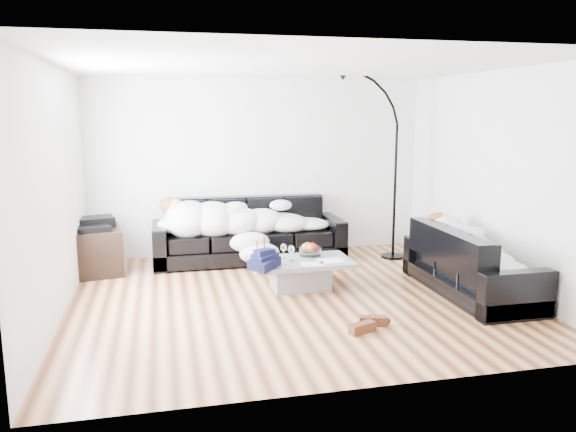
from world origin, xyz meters
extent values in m
plane|color=brown|center=(0.00, 0.00, 0.00)|extent=(5.00, 5.00, 0.00)
cube|color=silver|center=(0.00, 2.25, 1.30)|extent=(5.00, 0.02, 2.60)
cube|color=silver|center=(-2.50, 0.00, 1.30)|extent=(0.02, 4.50, 2.60)
cube|color=silver|center=(2.50, 0.00, 1.30)|extent=(0.02, 4.50, 2.60)
plane|color=white|center=(0.00, 0.00, 2.60)|extent=(5.00, 5.00, 0.00)
cube|color=black|center=(-0.25, 1.76, 0.44)|extent=(2.70, 0.93, 0.88)
cube|color=black|center=(2.05, -0.33, 0.39)|extent=(0.83, 1.94, 0.78)
ellipsoid|color=#0C584D|center=(1.99, 0.27, 0.72)|extent=(0.42, 0.38, 0.20)
cube|color=#939699|center=(0.15, 0.29, 0.18)|extent=(1.24, 0.74, 0.36)
cylinder|color=white|center=(0.32, 0.49, 0.44)|extent=(0.34, 0.34, 0.17)
cylinder|color=white|center=(-0.03, 0.41, 0.45)|extent=(0.10, 0.10, 0.18)
cylinder|color=white|center=(-0.17, 0.29, 0.44)|extent=(0.07, 0.07, 0.16)
cylinder|color=white|center=(0.03, 0.27, 0.45)|extent=(0.10, 0.10, 0.19)
cylinder|color=maroon|center=(-0.34, 0.48, 0.47)|extent=(0.04, 0.04, 0.22)
cylinder|color=maroon|center=(-0.24, 0.54, 0.48)|extent=(0.05, 0.05, 0.25)
cube|color=silver|center=(0.49, 0.17, 0.36)|extent=(0.33, 0.26, 0.01)
cube|color=silver|center=(0.24, 0.07, 0.36)|extent=(0.30, 0.23, 0.01)
cube|color=black|center=(-2.31, 1.62, 0.30)|extent=(0.73, 0.95, 0.60)
cube|color=black|center=(-2.31, 1.62, 0.66)|extent=(0.51, 0.44, 0.13)
camera|label=1|loc=(-1.44, -6.04, 2.09)|focal=35.00mm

